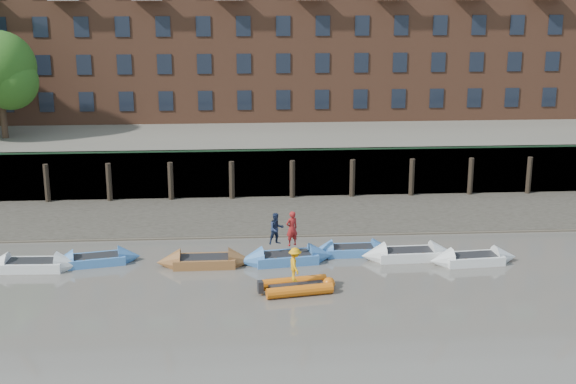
{
  "coord_description": "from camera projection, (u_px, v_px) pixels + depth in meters",
  "views": [
    {
      "loc": [
        -5.56,
        -29.38,
        14.82
      ],
      "look_at": [
        -2.91,
        12.0,
        3.2
      ],
      "focal_mm": 50.0,
      "sensor_mm": 36.0,
      "label": 1
    }
  ],
  "objects": [
    {
      "name": "rowboat_6",
      "position": [
        473.0,
        259.0,
        41.62
      ],
      "size": [
        4.79,
        1.77,
        1.36
      ],
      "rotation": [
        0.0,
        0.0,
        0.09
      ],
      "color": "silver",
      "rests_on": "ground"
    },
    {
      "name": "rowboat_1",
      "position": [
        96.0,
        260.0,
        41.53
      ],
      "size": [
        4.7,
        2.2,
        1.31
      ],
      "rotation": [
        0.0,
        0.0,
        0.2
      ],
      "color": "#3C71B2",
      "rests_on": "ground"
    },
    {
      "name": "foreshore",
      "position": [
        328.0,
        215.0,
        49.87
      ],
      "size": [
        110.0,
        8.0,
        0.5
      ],
      "primitive_type": "cube",
      "color": "#3D382F",
      "rests_on": "ground"
    },
    {
      "name": "person_rower_a",
      "position": [
        292.0,
        228.0,
        41.19
      ],
      "size": [
        0.8,
        0.71,
        1.85
      ],
      "primitive_type": "imported",
      "rotation": [
        0.0,
        0.0,
        3.63
      ],
      "color": "maroon",
      "rests_on": "rowboat_3"
    },
    {
      "name": "mud_band",
      "position": [
        335.0,
        232.0,
        46.6
      ],
      "size": [
        110.0,
        1.6,
        0.1
      ],
      "primitive_type": "cube",
      "color": "#4C4336",
      "rests_on": "ground"
    },
    {
      "name": "bank_terrace",
      "position": [
        304.0,
        132.0,
        66.73
      ],
      "size": [
        110.0,
        28.0,
        3.2
      ],
      "primitive_type": "cube",
      "color": "#5E594D",
      "rests_on": "ground"
    },
    {
      "name": "river_wall",
      "position": [
        321.0,
        173.0,
        53.65
      ],
      "size": [
        110.0,
        1.23,
        3.3
      ],
      "color": "#2D2A26",
      "rests_on": "ground"
    },
    {
      "name": "rowboat_3",
      "position": [
        286.0,
        258.0,
        41.71
      ],
      "size": [
        5.14,
        2.13,
        1.45
      ],
      "rotation": [
        0.0,
        0.0,
        0.14
      ],
      "color": "#3C71B2",
      "rests_on": "ground"
    },
    {
      "name": "rowboat_4",
      "position": [
        352.0,
        250.0,
        42.92
      ],
      "size": [
        4.42,
        1.39,
        1.27
      ],
      "rotation": [
        0.0,
        0.0,
        0.03
      ],
      "color": "#3C71B2",
      "rests_on": "ground"
    },
    {
      "name": "person_rib_crew",
      "position": [
        295.0,
        265.0,
        37.62
      ],
      "size": [
        0.72,
        1.12,
        1.64
      ],
      "primitive_type": "imported",
      "rotation": [
        0.0,
        0.0,
        1.67
      ],
      "color": "orange",
      "rests_on": "rib_tender"
    },
    {
      "name": "rowboat_0",
      "position": [
        32.0,
        265.0,
        40.74
      ],
      "size": [
        4.89,
        1.57,
        1.41
      ],
      "rotation": [
        0.0,
        0.0,
        -0.03
      ],
      "color": "silver",
      "rests_on": "ground"
    },
    {
      "name": "ground",
      "position": [
        378.0,
        346.0,
        32.57
      ],
      "size": [
        220.0,
        220.0,
        0.0
      ],
      "primitive_type": "plane",
      "color": "#5D584F",
      "rests_on": "ground"
    },
    {
      "name": "rowboat_2",
      "position": [
        205.0,
        261.0,
        41.24
      ],
      "size": [
        4.92,
        1.47,
        1.43
      ],
      "rotation": [
        0.0,
        0.0,
        0.01
      ],
      "color": "brown",
      "rests_on": "ground"
    },
    {
      "name": "rib_tender",
      "position": [
        300.0,
        286.0,
        38.0
      ],
      "size": [
        3.57,
        2.17,
        0.6
      ],
      "rotation": [
        0.0,
        0.0,
        0.18
      ],
      "color": "#C75B0D",
      "rests_on": "ground"
    },
    {
      "name": "rowboat_5",
      "position": [
        408.0,
        254.0,
        42.25
      ],
      "size": [
        5.03,
        1.64,
        1.44
      ],
      "rotation": [
        0.0,
        0.0,
        0.04
      ],
      "color": "silver",
      "rests_on": "ground"
    },
    {
      "name": "person_rower_b",
      "position": [
        276.0,
        229.0,
        41.43
      ],
      "size": [
        0.98,
        0.87,
        1.67
      ],
      "primitive_type": "imported",
      "rotation": [
        0.0,
        0.0,
        0.35
      ],
      "color": "#19233F",
      "rests_on": "rowboat_3"
    }
  ]
}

